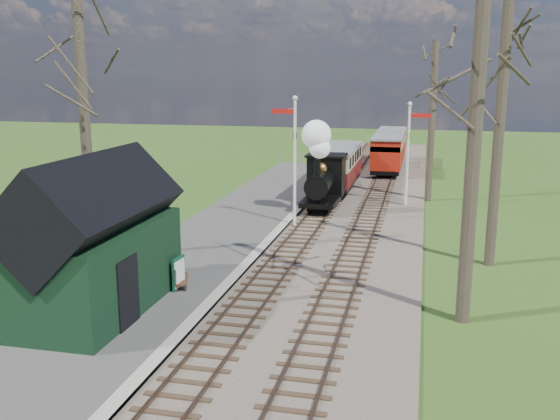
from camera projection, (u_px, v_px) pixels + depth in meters
The scene contains 19 objects.
ground at pixel (183, 395), 14.34m from camera, with size 140.00×140.00×0.00m, color #34571B.
distant_hills at pixel (388, 262), 78.76m from camera, with size 114.40×48.00×22.02m.
ballast_bed at pixel (351, 203), 34.96m from camera, with size 8.00×60.00×0.10m, color brown.
track_near at pixel (328, 202), 35.24m from camera, with size 1.60×60.00×0.15m.
track_far at pixel (374, 204), 34.67m from camera, with size 1.60×60.00×0.15m.
platform at pixel (225, 233), 28.40m from camera, with size 5.00×44.00×0.20m, color #474442.
coping_strip at pixel (274, 236), 27.89m from camera, with size 0.40×44.00×0.21m, color #B2AD9E.
station_shed at pixel (95, 243), 18.60m from camera, with size 3.25×6.30×4.78m.
semaphore_near at pixel (293, 152), 28.94m from camera, with size 1.22×0.24×6.22m.
semaphore_far at pixel (410, 146), 33.57m from camera, with size 1.22×0.24×5.72m.
bare_trees at pixel (317, 130), 22.52m from camera, with size 15.51×22.39×12.00m.
fence_line at pixel (359, 160), 48.39m from camera, with size 12.60×0.08×1.00m.
locomotive at pixel (322, 171), 32.76m from camera, with size 1.90×4.44×4.76m.
coach at pixel (338, 165), 38.66m from camera, with size 2.22×7.61×2.34m.
red_carriage_a at pixel (387, 154), 44.51m from camera, with size 2.16×5.34×2.27m.
red_carriage_b at pixel (392, 145), 49.74m from camera, with size 2.16×5.34×2.27m.
sign_board at pixel (179, 273), 20.65m from camera, with size 0.18×0.76×1.10m.
bench at pixel (179, 275), 21.01m from camera, with size 0.82×1.39×0.77m.
person at pixel (136, 291), 18.46m from camera, with size 0.52×0.34×1.42m, color black.
Camera 1 is at (5.14, -12.23, 7.27)m, focal length 40.00 mm.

